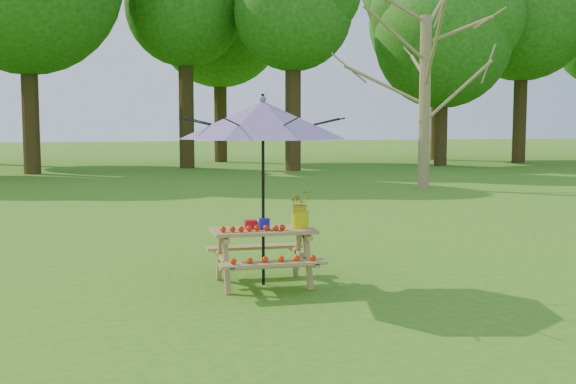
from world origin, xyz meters
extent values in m
cylinder|color=olive|center=(3.74, 12.53, 2.43)|extent=(0.33, 0.33, 4.85)
cube|color=#A7854B|center=(-3.10, 1.78, 0.65)|extent=(1.20, 0.62, 0.04)
cube|color=#A7854B|center=(-3.10, 1.23, 0.36)|extent=(1.20, 0.22, 0.04)
cube|color=#A7854B|center=(-3.10, 2.33, 0.36)|extent=(1.20, 0.22, 0.04)
cylinder|color=black|center=(-3.10, 1.78, 1.12)|extent=(0.04, 0.04, 2.25)
cone|color=#1F77B4|center=(-3.10, 1.78, 1.95)|extent=(2.32, 2.32, 0.43)
sphere|color=#1F77B4|center=(-3.10, 1.78, 2.19)|extent=(0.08, 0.08, 0.08)
cube|color=red|center=(-3.24, 1.84, 0.72)|extent=(0.14, 0.12, 0.10)
cylinder|color=#1617B7|center=(-3.09, 1.73, 0.74)|extent=(0.13, 0.13, 0.13)
cube|color=beige|center=(-3.14, 1.99, 0.71)|extent=(0.13, 0.13, 0.07)
cylinder|color=#D5CC0B|center=(-2.65, 1.76, 0.77)|extent=(0.20, 0.20, 0.20)
imported|color=gold|center=(-2.65, 1.76, 0.97)|extent=(0.33, 0.31, 0.30)
camera|label=1|loc=(-4.77, -6.47, 1.95)|focal=45.00mm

